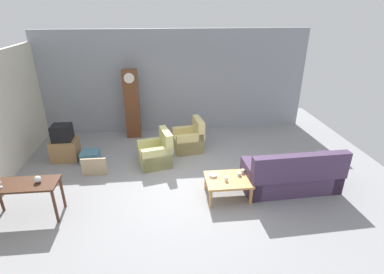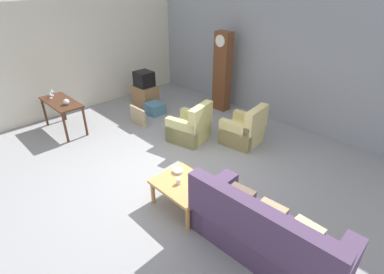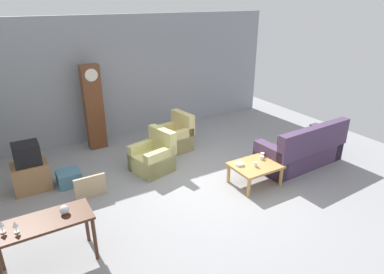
{
  "view_description": "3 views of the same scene",
  "coord_description": "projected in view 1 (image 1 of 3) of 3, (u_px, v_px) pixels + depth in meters",
  "views": [
    {
      "loc": [
        -0.45,
        -5.68,
        3.82
      ],
      "look_at": [
        0.23,
        0.77,
        0.91
      ],
      "focal_mm": 27.49,
      "sensor_mm": 36.0,
      "label": 1
    },
    {
      "loc": [
        3.7,
        -3.01,
        3.4
      ],
      "look_at": [
        0.32,
        0.27,
        0.8
      ],
      "focal_mm": 27.82,
      "sensor_mm": 36.0,
      "label": 2
    },
    {
      "loc": [
        -3.32,
        -4.97,
        3.59
      ],
      "look_at": [
        -0.11,
        0.41,
        0.96
      ],
      "focal_mm": 31.24,
      "sensor_mm": 36.0,
      "label": 3
    }
  ],
  "objects": [
    {
      "name": "tv_crt",
      "position": [
        62.0,
        133.0,
        7.67
      ],
      "size": [
        0.48,
        0.44,
        0.42
      ],
      "primitive_type": "cube",
      "color": "black",
      "rests_on": "tv_stand_cabinet"
    },
    {
      "name": "garage_door_wall",
      "position": [
        175.0,
        82.0,
        9.37
      ],
      "size": [
        8.4,
        0.16,
        3.2
      ],
      "primitive_type": "cube",
      "color": "gray",
      "rests_on": "ground_plane"
    },
    {
      "name": "ground_plane",
      "position": [
        186.0,
        187.0,
        6.76
      ],
      "size": [
        10.4,
        10.4,
        0.0
      ],
      "primitive_type": "plane",
      "color": "gray"
    },
    {
      "name": "glass_dome_cloche",
      "position": [
        38.0,
        179.0,
        5.54
      ],
      "size": [
        0.13,
        0.13,
        0.13
      ],
      "primitive_type": "sphere",
      "color": "silver",
      "rests_on": "console_table_dark"
    },
    {
      "name": "tv_stand_cabinet",
      "position": [
        65.0,
        150.0,
        7.87
      ],
      "size": [
        0.68,
        0.52,
        0.58
      ],
      "primitive_type": "cube",
      "color": "#997047",
      "rests_on": "ground_plane"
    },
    {
      "name": "cup_blue_rimmed",
      "position": [
        239.0,
        174.0,
        6.36
      ],
      "size": [
        0.09,
        0.09,
        0.07
      ],
      "primitive_type": "cylinder",
      "color": "silver",
      "rests_on": "coffee_table_wood"
    },
    {
      "name": "armchair_olive_near",
      "position": [
        156.0,
        154.0,
        7.63
      ],
      "size": [
        0.95,
        0.92,
        0.92
      ],
      "color": "#CCC67A",
      "rests_on": "ground_plane"
    },
    {
      "name": "bowl_white_stacked",
      "position": [
        213.0,
        175.0,
        6.34
      ],
      "size": [
        0.18,
        0.18,
        0.05
      ],
      "primitive_type": "cylinder",
      "color": "white",
      "rests_on": "coffee_table_wood"
    },
    {
      "name": "cup_white_porcelain",
      "position": [
        226.0,
        179.0,
        6.17
      ],
      "size": [
        0.07,
        0.07,
        0.1
      ],
      "primitive_type": "cylinder",
      "color": "white",
      "rests_on": "coffee_table_wood"
    },
    {
      "name": "framed_picture_leaning",
      "position": [
        94.0,
        167.0,
        7.16
      ],
      "size": [
        0.6,
        0.05,
        0.45
      ],
      "primitive_type": "cube",
      "color": "tan",
      "rests_on": "ground_plane"
    },
    {
      "name": "console_table_dark",
      "position": [
        23.0,
        189.0,
        5.57
      ],
      "size": [
        1.3,
        0.56,
        0.76
      ],
      "color": "#472819",
      "rests_on": "ground_plane"
    },
    {
      "name": "storage_box_blue",
      "position": [
        90.0,
        156.0,
        7.82
      ],
      "size": [
        0.46,
        0.44,
        0.3
      ],
      "primitive_type": "cube",
      "color": "teal",
      "rests_on": "ground_plane"
    },
    {
      "name": "couch_floral",
      "position": [
        292.0,
        176.0,
        6.53
      ],
      "size": [
        2.13,
        0.96,
        1.04
      ],
      "color": "#4C3856",
      "rests_on": "ground_plane"
    },
    {
      "name": "grandfather_clock",
      "position": [
        132.0,
        104.0,
        8.96
      ],
      "size": [
        0.44,
        0.3,
        2.12
      ],
      "color": "brown",
      "rests_on": "ground_plane"
    },
    {
      "name": "armchair_olive_far",
      "position": [
        189.0,
        140.0,
        8.41
      ],
      "size": [
        0.89,
        0.86,
        0.92
      ],
      "color": "#DBC87F",
      "rests_on": "ground_plane"
    },
    {
      "name": "cup_cream_tall",
      "position": [
        243.0,
        171.0,
        6.46
      ],
      "size": [
        0.09,
        0.09,
        0.08
      ],
      "primitive_type": "cylinder",
      "color": "beige",
      "rests_on": "coffee_table_wood"
    },
    {
      "name": "coffee_table_wood",
      "position": [
        228.0,
        181.0,
        6.28
      ],
      "size": [
        0.96,
        0.76,
        0.45
      ],
      "color": "tan",
      "rests_on": "ground_plane"
    }
  ]
}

